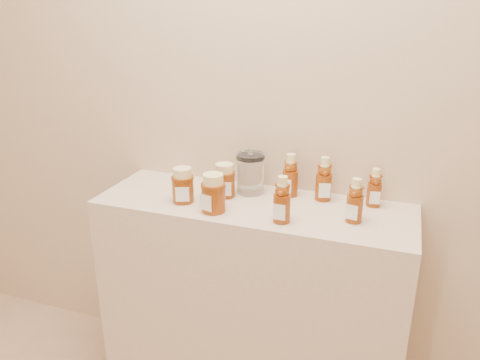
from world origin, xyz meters
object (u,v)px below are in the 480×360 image
at_px(bear_bottle_back_left, 291,172).
at_px(honey_jar_left, 183,185).
at_px(bear_bottle_front_left, 282,196).
at_px(glass_canister, 250,172).
at_px(display_table, 252,304).

distance_m(bear_bottle_back_left, honey_jar_left, 0.42).
height_order(bear_bottle_front_left, glass_canister, bear_bottle_front_left).
distance_m(display_table, bear_bottle_front_left, 0.57).
relative_size(display_table, bear_bottle_front_left, 6.39).
relative_size(display_table, bear_bottle_back_left, 6.29).
height_order(bear_bottle_back_left, honey_jar_left, bear_bottle_back_left).
bearing_deg(glass_canister, display_table, -66.88).
distance_m(display_table, glass_canister, 0.55).
relative_size(honey_jar_left, glass_canister, 0.77).
xyz_separation_m(bear_bottle_back_left, honey_jar_left, (-0.37, -0.20, -0.03)).
distance_m(display_table, bear_bottle_back_left, 0.57).
bearing_deg(display_table, bear_bottle_back_left, 48.69).
bearing_deg(bear_bottle_back_left, display_table, -116.28).
distance_m(bear_bottle_front_left, honey_jar_left, 0.40).
distance_m(bear_bottle_back_left, bear_bottle_front_left, 0.25).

